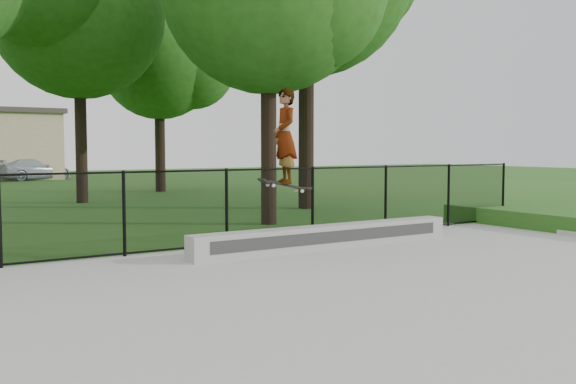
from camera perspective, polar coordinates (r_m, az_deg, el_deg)
name	(u,v)px	position (r m, az deg, el deg)	size (l,w,h in m)	color
ground	(464,319)	(7.74, 15.39, -10.84)	(100.00, 100.00, 0.00)	#305618
concrete_slab	(464,316)	(7.73, 15.39, -10.62)	(14.00, 12.00, 0.06)	#A4A49F
grind_ledge	(328,237)	(12.13, 3.58, -3.99)	(5.66, 0.40, 0.44)	#9E9F9A
car_c	(34,169)	(41.32, -21.64, 1.89)	(1.81, 4.08, 1.29)	#A0A8B5
skater_airborne	(285,138)	(11.36, -0.27, 4.83)	(0.83, 0.69, 1.86)	black
chainlink_fence	(227,208)	(12.28, -5.48, -1.40)	(16.06, 0.06, 1.50)	black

